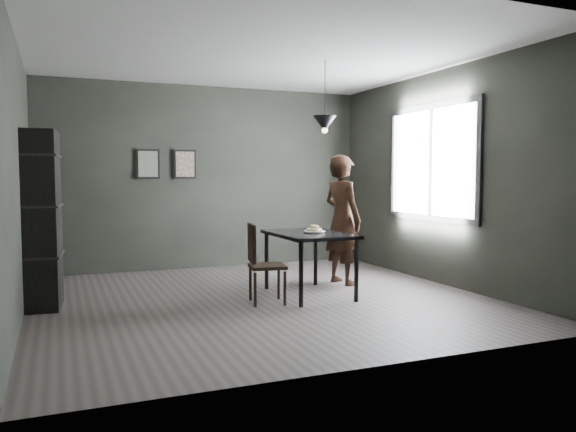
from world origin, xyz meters
name	(u,v)px	position (x,y,z in m)	size (l,w,h in m)	color
ground	(262,299)	(0.00, 0.00, 0.00)	(5.00, 5.00, 0.00)	#36312F
back_wall	(207,177)	(0.00, 2.50, 1.40)	(5.00, 0.10, 2.80)	black
ceiling	(261,53)	(0.00, 0.00, 2.80)	(5.00, 5.00, 0.02)	silver
window_assembly	(431,163)	(2.47, 0.20, 1.60)	(0.04, 1.96, 1.56)	white
cafe_table	(309,239)	(0.60, 0.00, 0.67)	(0.80, 1.20, 0.75)	black
white_plate	(314,232)	(0.65, -0.03, 0.76)	(0.23, 0.23, 0.01)	silver
donut_pile	(314,229)	(0.65, -0.03, 0.79)	(0.19, 0.19, 0.09)	beige
woman	(342,220)	(1.30, 0.49, 0.85)	(0.62, 0.41, 1.70)	black
wood_chair	(260,258)	(-0.08, -0.19, 0.51)	(0.44, 0.44, 0.89)	black
shelf_unit	(41,220)	(-2.32, 0.50, 0.95)	(0.36, 0.63, 1.90)	black
pendant_lamp	(325,123)	(0.85, 0.10, 2.05)	(0.28, 0.28, 0.86)	black
framed_print_left	(148,164)	(-0.90, 2.47, 1.60)	(0.34, 0.04, 0.44)	black
framed_print_right	(185,164)	(-0.35, 2.47, 1.60)	(0.34, 0.04, 0.44)	black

